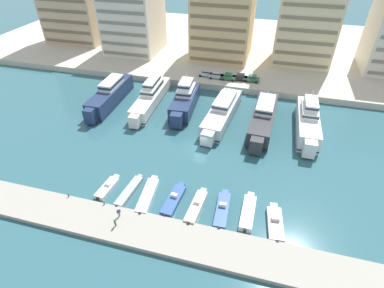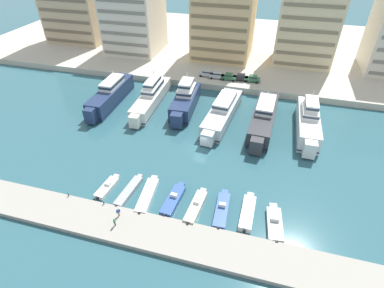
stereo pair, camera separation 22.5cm
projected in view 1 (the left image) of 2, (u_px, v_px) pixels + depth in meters
ground_plane at (200, 149)px, 59.65m from camera, size 400.00×400.00×0.00m
quay_promenade at (242, 46)px, 106.32m from camera, size 180.00×70.00×1.62m
pier_dock at (164, 236)px, 42.79m from camera, size 120.00×6.13×0.75m
yacht_navy_far_left at (110, 95)px, 73.23m from camera, size 4.44×20.92×7.43m
yacht_ivory_left at (151, 97)px, 72.70m from camera, size 4.53×22.12×7.83m
yacht_navy_mid_left at (185, 100)px, 70.84m from camera, size 5.48×17.97×8.54m
yacht_silver_center_left at (222, 112)px, 67.42m from camera, size 6.40×22.24×6.53m
yacht_charcoal_center at (263, 117)px, 65.17m from camera, size 5.48×22.18×7.01m
yacht_white_center_right at (308, 121)px, 63.45m from camera, size 4.39×19.87×8.43m
motorboat_white_far_left at (108, 187)px, 50.53m from camera, size 2.26×6.09×1.22m
motorboat_grey_left at (129, 191)px, 49.85m from camera, size 2.24×7.98×0.85m
motorboat_white_mid_left at (148, 195)px, 48.99m from camera, size 2.55×8.68×0.92m
motorboat_blue_center_left at (174, 200)px, 48.16m from camera, size 2.43×7.66×1.53m
motorboat_cream_center at (196, 207)px, 46.91m from camera, size 2.25×7.73×1.56m
motorboat_blue_center_right at (222, 209)px, 46.59m from camera, size 2.24×8.10×1.49m
motorboat_white_mid_right at (248, 212)px, 46.16m from camera, size 1.99×7.80×0.97m
motorboat_grey_right at (275, 223)px, 44.55m from camera, size 2.88×7.36×1.41m
car_silver_far_left at (206, 73)px, 83.05m from camera, size 4.11×1.93×1.80m
car_silver_left at (216, 75)px, 81.94m from camera, size 4.16×2.05×1.80m
car_green_mid_left at (228, 76)px, 81.21m from camera, size 4.13×1.98×1.80m
car_black_center_left at (240, 77)px, 80.97m from camera, size 4.18×2.08×1.80m
car_green_center at (252, 78)px, 80.27m from camera, size 4.14×2.00×1.80m
apartment_block_far_left at (72, 0)px, 101.02m from camera, size 19.87×14.12×28.49m
apartment_block_left at (133, 21)px, 94.93m from camera, size 16.54×16.55×20.65m
apartment_block_mid_left at (224, 15)px, 89.36m from camera, size 17.58×17.93×26.61m
apartment_block_center_left at (308, 18)px, 84.21m from camera, size 16.77×12.70×27.74m
pedestrian_near_edge at (119, 212)px, 44.65m from camera, size 0.44×0.47×1.57m
pedestrian_mid_deck at (115, 222)px, 43.21m from camera, size 0.27×0.59×1.54m
bollard_west at (68, 195)px, 48.17m from camera, size 0.20×0.20×0.61m
bollard_west_mid at (104, 203)px, 46.84m from camera, size 0.20×0.20×0.61m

